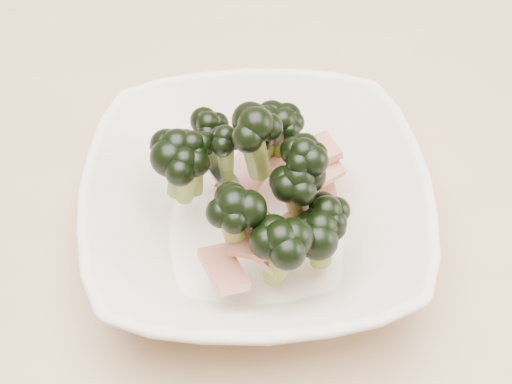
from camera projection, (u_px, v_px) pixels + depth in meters
dining_table at (179, 251)px, 0.66m from camera, size 1.20×0.80×0.75m
broccoli_dish at (256, 203)px, 0.52m from camera, size 0.29×0.29×0.13m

